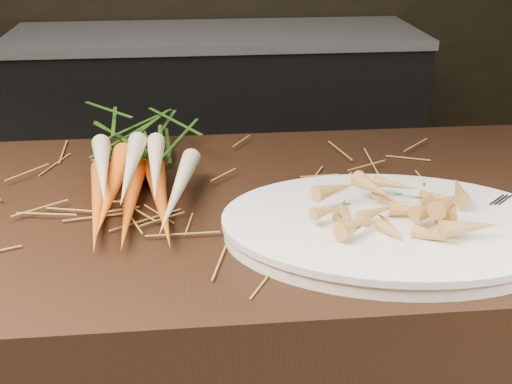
{
  "coord_description": "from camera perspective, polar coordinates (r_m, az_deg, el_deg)",
  "views": [
    {
      "loc": [
        0.19,
        -0.7,
        1.38
      ],
      "look_at": [
        0.28,
        0.21,
        0.96
      ],
      "focal_mm": 45.0,
      "sensor_mm": 36.0,
      "label": 1
    }
  ],
  "objects": [
    {
      "name": "root_veg_bunch",
      "position": [
        1.22,
        -10.71,
        3.71
      ],
      "size": [
        0.22,
        0.58,
        0.11
      ],
      "rotation": [
        0.0,
        0.0,
        0.02
      ],
      "color": "orange",
      "rests_on": "main_counter"
    },
    {
      "name": "serving_platter",
      "position": [
        1.01,
        11.95,
        -3.38
      ],
      "size": [
        0.56,
        0.42,
        0.03
      ],
      "primitive_type": null,
      "rotation": [
        0.0,
        0.0,
        -0.15
      ],
      "color": "white",
      "rests_on": "main_counter"
    },
    {
      "name": "straw_bedding",
      "position": [
        1.12,
        -15.1,
        -1.02
      ],
      "size": [
        1.4,
        0.6,
        0.02
      ],
      "primitive_type": null,
      "color": "olive",
      "rests_on": "main_counter"
    },
    {
      "name": "back_counter",
      "position": [
        3.04,
        -3.41,
        6.3
      ],
      "size": [
        1.82,
        0.62,
        0.84
      ],
      "color": "black",
      "rests_on": "ground"
    },
    {
      "name": "roasted_veg_heap",
      "position": [
        0.99,
        12.16,
        -1.2
      ],
      "size": [
        0.28,
        0.22,
        0.06
      ],
      "primitive_type": null,
      "rotation": [
        0.0,
        0.0,
        -0.15
      ],
      "color": "#A0682E",
      "rests_on": "serving_platter"
    }
  ]
}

